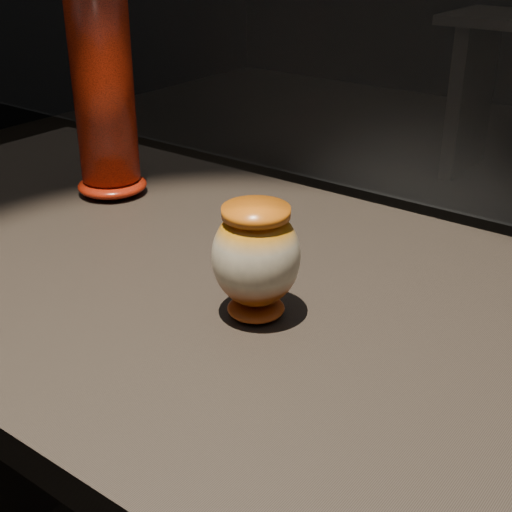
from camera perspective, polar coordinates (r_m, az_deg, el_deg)
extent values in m
cube|color=black|center=(0.97, 4.99, -5.78)|extent=(2.00, 0.80, 0.05)
ellipsoid|color=#7E330B|center=(0.94, 0.00, -4.17)|extent=(0.08, 0.08, 0.02)
ellipsoid|color=beige|center=(0.91, 0.00, -0.05)|extent=(0.12, 0.12, 0.13)
cylinder|color=orange|center=(0.88, 0.00, 3.54)|extent=(0.09, 0.09, 0.01)
ellipsoid|color=red|center=(1.38, -11.42, 5.59)|extent=(0.15, 0.15, 0.03)
cylinder|color=red|center=(1.33, -12.17, 13.59)|extent=(0.13, 0.13, 0.37)
cube|color=black|center=(4.37, 16.79, 11.99)|extent=(0.08, 0.50, 0.85)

